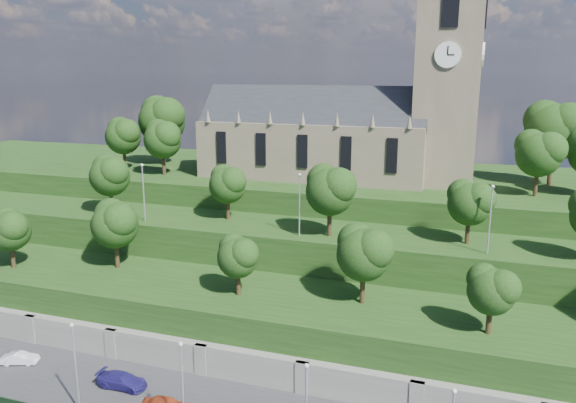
% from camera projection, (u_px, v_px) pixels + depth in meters
% --- Properties ---
extents(retaining_wall, '(160.00, 2.10, 5.00)m').
position_uv_depth(retaining_wall, '(253.00, 374.00, 52.35)').
color(retaining_wall, slate).
rests_on(retaining_wall, ground).
extents(embankment_lower, '(160.00, 12.00, 8.00)m').
position_uv_depth(embankment_lower, '(275.00, 332.00, 57.56)').
color(embankment_lower, '#1A3612').
rests_on(embankment_lower, ground).
extents(embankment_upper, '(160.00, 10.00, 12.00)m').
position_uv_depth(embankment_upper, '(307.00, 277.00, 67.24)').
color(embankment_upper, '#1A3612').
rests_on(embankment_upper, ground).
extents(hilltop, '(160.00, 32.00, 15.00)m').
position_uv_depth(hilltop, '(346.00, 221.00, 86.26)').
color(hilltop, '#1A3612').
rests_on(hilltop, ground).
extents(church, '(38.60, 12.35, 27.60)m').
position_uv_depth(church, '(348.00, 126.00, 78.88)').
color(church, brown).
rests_on(church, hilltop).
extents(trees_lower, '(70.74, 8.99, 7.93)m').
position_uv_depth(trees_lower, '(292.00, 248.00, 55.42)').
color(trees_lower, black).
rests_on(trees_lower, embankment_lower).
extents(trees_upper, '(61.24, 7.99, 8.07)m').
position_uv_depth(trees_upper, '(319.00, 189.00, 63.31)').
color(trees_upper, black).
rests_on(trees_upper, embankment_upper).
extents(trees_hilltop, '(71.39, 16.52, 11.31)m').
position_uv_depth(trees_hilltop, '(341.00, 131.00, 79.32)').
color(trees_hilltop, black).
rests_on(trees_hilltop, hilltop).
extents(lamp_posts_promenade, '(60.36, 0.36, 8.09)m').
position_uv_depth(lamp_posts_promenade, '(182.00, 383.00, 43.29)').
color(lamp_posts_promenade, '#B2B2B7').
rests_on(lamp_posts_promenade, promenade).
extents(lamp_posts_upper, '(40.36, 0.36, 7.15)m').
position_uv_depth(lamp_posts_upper, '(299.00, 200.00, 62.15)').
color(lamp_posts_upper, '#B2B2B7').
rests_on(lamp_posts_upper, embankment_upper).
extents(car_middle, '(3.74, 2.35, 1.16)m').
position_uv_depth(car_middle, '(20.00, 358.00, 55.07)').
color(car_middle, silver).
rests_on(car_middle, promenade).
extents(car_right, '(4.70, 1.96, 1.36)m').
position_uv_depth(car_right, '(122.00, 380.00, 50.95)').
color(car_right, navy).
rests_on(car_right, promenade).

